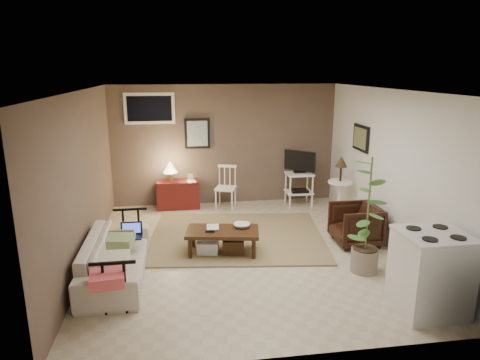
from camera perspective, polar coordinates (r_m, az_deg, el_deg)
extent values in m
plane|color=#C1B293|center=(6.59, 0.49, -9.44)|extent=(5.00, 5.00, 0.00)
cube|color=black|center=(8.52, -5.72, 6.19)|extent=(0.50, 0.03, 0.60)
cube|color=black|center=(7.76, 15.82, 5.41)|extent=(0.03, 0.60, 0.45)
cube|color=white|center=(8.47, -11.97, 9.31)|extent=(0.96, 0.03, 0.60)
cube|color=#8C7A51|center=(7.09, -0.45, -7.53)|extent=(3.04, 2.55, 0.03)
cube|color=#36230E|center=(6.36, -2.34, -6.90)|extent=(1.14, 0.72, 0.05)
cylinder|color=#36230E|center=(6.29, -6.68, -9.09)|extent=(0.06, 0.06, 0.34)
cylinder|color=#36230E|center=(6.24, 1.85, -9.22)|extent=(0.06, 0.06, 0.34)
cylinder|color=#36230E|center=(6.66, -6.20, -7.68)|extent=(0.06, 0.06, 0.34)
cylinder|color=#36230E|center=(6.61, 1.82, -7.79)|extent=(0.06, 0.06, 0.34)
cube|color=black|center=(6.28, -4.02, -6.84)|extent=(0.14, 0.07, 0.02)
cube|color=#432C18|center=(6.44, -0.88, -8.83)|extent=(0.35, 0.31, 0.23)
cube|color=silver|center=(6.48, -4.29, -8.92)|extent=(0.35, 0.31, 0.19)
imported|color=beige|center=(5.93, -16.31, -8.97)|extent=(0.56, 1.91, 0.75)
cube|color=black|center=(6.14, -14.30, -7.44)|extent=(0.29, 0.20, 0.01)
cube|color=black|center=(6.20, -14.26, -6.21)|extent=(0.29, 0.01, 0.18)
cube|color=blue|center=(6.19, -14.27, -6.24)|extent=(0.25, 0.00, 0.15)
cube|color=maroon|center=(8.56, -8.21, -1.91)|extent=(0.82, 0.37, 0.55)
cylinder|color=#B19244|center=(8.43, -9.23, 0.37)|extent=(0.09, 0.09, 0.18)
cone|color=#FFE0B7|center=(8.38, -9.29, 1.71)|extent=(0.27, 0.27, 0.22)
cube|color=tan|center=(8.49, -6.63, 0.38)|extent=(0.11, 0.02, 0.14)
cube|color=white|center=(8.45, -1.94, -1.12)|extent=(0.48, 0.48, 0.04)
cylinder|color=white|center=(8.40, -3.25, -2.72)|extent=(0.03, 0.03, 0.38)
cylinder|color=white|center=(8.33, -1.08, -2.85)|extent=(0.03, 0.03, 0.38)
cylinder|color=white|center=(8.70, -2.75, -2.10)|extent=(0.03, 0.03, 0.38)
cylinder|color=white|center=(8.63, -0.65, -2.21)|extent=(0.03, 0.03, 0.38)
cube|color=white|center=(8.51, -1.72, 1.87)|extent=(0.37, 0.16, 0.05)
cube|color=white|center=(8.65, 7.92, 0.83)|extent=(0.52, 0.43, 0.04)
cube|color=white|center=(8.75, 7.84, -1.60)|extent=(0.52, 0.43, 0.03)
cylinder|color=white|center=(8.50, 6.70, -1.57)|extent=(0.03, 0.03, 0.67)
cylinder|color=white|center=(8.63, 9.64, -1.43)|extent=(0.03, 0.03, 0.67)
cylinder|color=white|center=(8.84, 6.11, -0.92)|extent=(0.03, 0.03, 0.67)
cylinder|color=white|center=(8.96, 8.94, -0.80)|extent=(0.03, 0.03, 0.67)
cube|color=black|center=(8.64, 7.93, 1.13)|extent=(0.24, 0.13, 0.03)
cube|color=black|center=(8.59, 7.98, 2.55)|extent=(0.52, 0.48, 0.40)
cube|color=tan|center=(8.59, 7.98, 2.55)|extent=(0.43, 0.39, 0.32)
cube|color=black|center=(8.70, 7.93, -1.56)|extent=(0.33, 0.24, 0.10)
cylinder|color=white|center=(8.17, 12.94, -4.85)|extent=(0.31, 0.31, 0.03)
cylinder|color=white|center=(8.07, 13.08, -2.61)|extent=(0.06, 0.06, 0.66)
cylinder|color=white|center=(7.98, 13.22, -0.28)|extent=(0.44, 0.44, 0.03)
cylinder|color=black|center=(7.94, 13.28, 0.87)|extent=(0.04, 0.04, 0.28)
cone|color=#3A2917|center=(7.89, 13.38, 2.42)|extent=(0.22, 0.22, 0.20)
imported|color=black|center=(6.98, 15.16, -5.50)|extent=(0.64, 0.69, 0.70)
cylinder|color=gray|center=(6.16, 16.23, -10.20)|extent=(0.36, 0.36, 0.32)
cylinder|color=#4C602D|center=(5.88, 16.78, -3.10)|extent=(0.02, 0.02, 1.26)
cube|color=silver|center=(5.36, 24.04, -11.35)|extent=(0.71, 0.66, 0.91)
cube|color=silver|center=(5.18, 24.58, -6.63)|extent=(0.73, 0.68, 0.03)
cylinder|color=black|center=(4.96, 24.01, -7.23)|extent=(0.16, 0.16, 0.01)
cylinder|color=black|center=(5.14, 27.10, -6.85)|extent=(0.16, 0.16, 0.01)
cylinder|color=black|center=(5.22, 22.14, -5.98)|extent=(0.16, 0.16, 0.01)
cylinder|color=black|center=(5.38, 25.14, -5.67)|extent=(0.16, 0.16, 0.01)
imported|color=#36230E|center=(6.42, 0.23, -5.31)|extent=(0.25, 0.10, 0.24)
imported|color=#36230E|center=(6.40, -4.48, -5.36)|extent=(0.18, 0.03, 0.25)
imported|color=#36230E|center=(8.34, -7.08, 0.43)|extent=(0.17, 0.03, 0.22)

